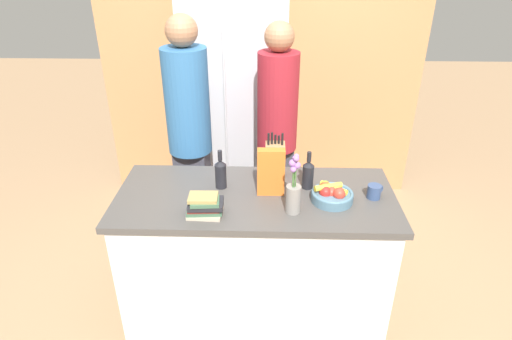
# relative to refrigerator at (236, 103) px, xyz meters

# --- Properties ---
(ground_plane) EXTENTS (14.00, 14.00, 0.00)m
(ground_plane) POSITION_rel_refrigerator_xyz_m (0.21, -1.31, -1.01)
(ground_plane) COLOR #A37F5B
(kitchen_island) EXTENTS (1.67, 0.73, 0.89)m
(kitchen_island) POSITION_rel_refrigerator_xyz_m (0.21, -1.31, -0.56)
(kitchen_island) COLOR silver
(kitchen_island) RESTS_ON ground_plane
(back_wall_wood) EXTENTS (2.87, 0.12, 2.60)m
(back_wall_wood) POSITION_rel_refrigerator_xyz_m (0.21, 0.36, 0.29)
(back_wall_wood) COLOR #AD7A4C
(back_wall_wood) RESTS_ON ground_plane
(refrigerator) EXTENTS (0.82, 0.63, 2.01)m
(refrigerator) POSITION_rel_refrigerator_xyz_m (0.00, 0.00, 0.00)
(refrigerator) COLOR #B7B7BC
(refrigerator) RESTS_ON ground_plane
(fruit_bowl) EXTENTS (0.24, 0.24, 0.10)m
(fruit_bowl) POSITION_rel_refrigerator_xyz_m (0.65, -1.35, -0.07)
(fruit_bowl) COLOR slate
(fruit_bowl) RESTS_ON kitchen_island
(knife_block) EXTENTS (0.12, 0.10, 0.29)m
(knife_block) POSITION_rel_refrigerator_xyz_m (0.32, -1.04, -0.01)
(knife_block) COLOR #A87A4C
(knife_block) RESTS_ON kitchen_island
(flower_vase) EXTENTS (0.08, 0.08, 0.35)m
(flower_vase) POSITION_rel_refrigerator_xyz_m (0.42, -1.48, 0.00)
(flower_vase) COLOR gray
(flower_vase) RESTS_ON kitchen_island
(cereal_box) EXTENTS (0.16, 0.06, 0.29)m
(cereal_box) POSITION_rel_refrigerator_xyz_m (0.30, -1.29, 0.03)
(cereal_box) COLOR orange
(cereal_box) RESTS_ON kitchen_island
(coffee_mug) EXTENTS (0.10, 0.09, 0.08)m
(coffee_mug) POSITION_rel_refrigerator_xyz_m (0.90, -1.32, -0.08)
(coffee_mug) COLOR #334770
(coffee_mug) RESTS_ON kitchen_island
(book_stack) EXTENTS (0.21, 0.15, 0.12)m
(book_stack) POSITION_rel_refrigerator_xyz_m (-0.07, -1.52, -0.06)
(book_stack) COLOR #B7A88E
(book_stack) RESTS_ON kitchen_island
(bottle_oil) EXTENTS (0.07, 0.07, 0.24)m
(bottle_oil) POSITION_rel_refrigerator_xyz_m (0.52, -1.21, -0.02)
(bottle_oil) COLOR black
(bottle_oil) RESTS_ON kitchen_island
(bottle_vinegar) EXTENTS (0.07, 0.07, 0.25)m
(bottle_vinegar) POSITION_rel_refrigerator_xyz_m (-0.01, -1.22, -0.02)
(bottle_vinegar) COLOR black
(bottle_vinegar) RESTS_ON kitchen_island
(person_at_sink) EXTENTS (0.31, 0.31, 1.83)m
(person_at_sink) POSITION_rel_refrigerator_xyz_m (-0.29, -0.68, 0.04)
(person_at_sink) COLOR #383842
(person_at_sink) RESTS_ON ground_plane
(person_in_blue) EXTENTS (0.29, 0.29, 1.77)m
(person_in_blue) POSITION_rel_refrigerator_xyz_m (0.34, -0.55, 0.01)
(person_in_blue) COLOR #383842
(person_in_blue) RESTS_ON ground_plane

